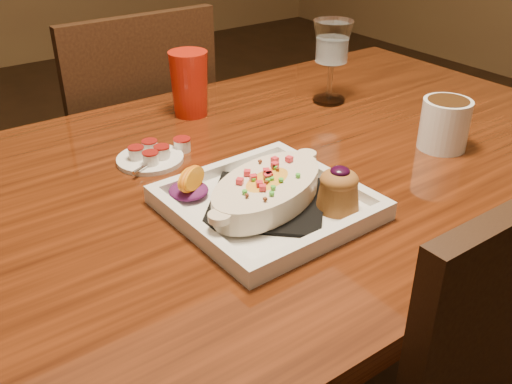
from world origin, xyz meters
TOP-DOWN VIEW (x-y plane):
  - table at (0.00, 0.00)m, footprint 1.50×0.90m
  - chair_far at (-0.00, 0.63)m, footprint 0.42×0.42m
  - plate at (-0.09, -0.14)m, footprint 0.29×0.29m
  - coffee_mug at (0.32, -0.14)m, footprint 0.13×0.09m
  - goblet at (0.31, 0.18)m, footprint 0.09×0.09m
  - saucer at (-0.17, 0.13)m, footprint 0.12×0.12m
  - creamer_loose at (-0.10, 0.14)m, footprint 0.03×0.03m
  - red_tumbler at (0.01, 0.30)m, footprint 0.08×0.08m

SIDE VIEW (x-z plane):
  - chair_far at x=0.00m, z-range 0.04..0.97m
  - table at x=0.00m, z-range 0.28..1.03m
  - saucer at x=-0.17m, z-range 0.72..0.80m
  - creamer_loose at x=-0.10m, z-range 0.75..0.78m
  - plate at x=-0.09m, z-range 0.74..0.82m
  - coffee_mug at x=0.32m, z-range 0.75..0.85m
  - red_tumbler at x=0.01m, z-range 0.75..0.89m
  - goblet at x=0.31m, z-range 0.79..0.97m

